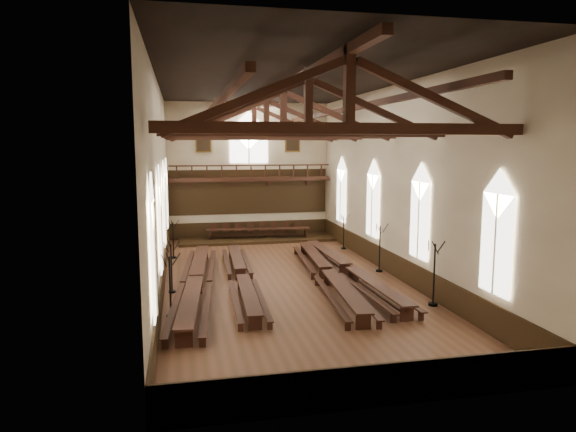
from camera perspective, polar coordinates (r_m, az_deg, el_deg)
The scene contains 21 objects.
ground at distance 26.41m, azimuth -0.50°, elevation -7.26°, with size 26.00×26.00×0.00m, color brown.
room_walls at distance 25.50m, azimuth -0.52°, elevation 6.89°, with size 26.00×26.00×26.00m.
wainscot_band at distance 26.26m, azimuth -0.50°, elevation -6.00°, with size 12.00×26.00×1.20m.
side_windows at distance 25.69m, azimuth -0.51°, elevation 0.82°, with size 11.85×19.80×4.50m.
end_window at distance 38.23m, azimuth -4.38°, elevation 8.35°, with size 2.80×0.12×3.80m.
minstrels_gallery at distance 38.11m, azimuth -4.28°, elevation 3.36°, with size 11.80×1.24×3.70m.
portraits at distance 38.22m, azimuth -4.38°, elevation 8.16°, with size 7.75×0.09×1.45m.
roof_trusses at distance 25.53m, azimuth -0.52°, elevation 10.84°, with size 11.70×25.70×2.80m.
refectory_row_a at distance 24.95m, azimuth -10.15°, elevation -6.96°, with size 2.20×14.69×0.77m.
refectory_row_b at distance 25.83m, azimuth -5.15°, elevation -6.52°, with size 1.60×13.68×0.67m.
refectory_row_c at distance 26.18m, azimuth 4.41°, elevation -6.21°, with size 2.04×14.34×0.73m.
refectory_row_d at distance 26.98m, azimuth 6.77°, elevation -5.84°, with size 1.59×14.13×0.72m.
dais at distance 37.42m, azimuth -3.32°, elevation -2.60°, with size 11.40×2.91×0.19m, color #301F0E.
high_table at distance 37.30m, azimuth -3.33°, elevation -1.55°, with size 7.57×1.40×0.71m.
high_chairs at distance 38.03m, azimuth -3.49°, elevation -1.41°, with size 6.78×0.49×1.05m.
candelabrum_left_near at distance 21.44m, azimuth -12.93°, elevation -8.84°, with size 0.78×0.78×2.64m.
candelabrum_left_mid at distance 24.88m, azimuth -12.80°, elevation -6.63°, with size 0.74×0.71×2.46m.
candelabrum_left_far at distance 32.27m, azimuth -12.62°, elevation -3.34°, with size 0.71×0.70×2.38m.
candelabrum_right_near at distance 23.19m, azimuth 15.88°, elevation -7.48°, with size 0.78×0.89×2.88m.
candelabrum_right_mid at distance 28.62m, azimuth 10.13°, elevation -4.52°, with size 0.76×0.82×2.68m.
candelabrum_right_far at distance 34.48m, azimuth 6.18°, elevation -2.49°, with size 0.67×0.72×2.35m.
Camera 1 is at (-5.04, -24.99, 6.90)m, focal length 32.00 mm.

